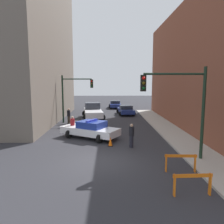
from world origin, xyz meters
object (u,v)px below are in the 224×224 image
Objects in this scene: barrier_front at (193,181)px; traffic_cone at (110,142)px; traffic_light_near at (183,99)px; barrier_mid at (181,160)px; parked_car_mid at (115,104)px; white_truck at (93,111)px; police_car at (90,129)px; pedestrian_corner at (69,116)px; parked_car_near at (126,110)px; traffic_light_far at (73,92)px; pedestrian_crossing at (73,126)px; pedestrian_sidewalk at (131,135)px.

barrier_front is 7.54m from traffic_cone.
traffic_light_near is at bearing -36.16° from traffic_cone.
parked_car_mid is at bearing 94.97° from barrier_mid.
white_truck is at bearing 105.49° from barrier_front.
police_car is 7.60× the size of traffic_cone.
white_truck is 3.51× the size of barrier_front.
pedestrian_corner is (-2.39, -3.39, -0.04)m from white_truck.
parked_car_near is 9.28m from pedestrian_corner.
white_truck is (-6.03, 14.81, -2.62)m from traffic_light_near.
pedestrian_corner is (-5.52, -14.10, 0.19)m from parked_car_mid.
white_truck is 12.07m from traffic_cone.
traffic_light_far is 3.13× the size of pedestrian_corner.
traffic_light_far is at bearing 123.75° from traffic_light_near.
pedestrian_corner is at bearing 87.59° from pedestrian_crossing.
traffic_light_near is 25.84m from parked_car_mid.
traffic_cone is at bearing 143.84° from traffic_light_near.
parked_car_mid is 2.61× the size of pedestrian_corner.
white_truck reaches higher than parked_car_near.
pedestrian_crossing is (0.89, -6.03, -2.54)m from traffic_light_far.
traffic_light_near is 14.44m from pedestrian_corner.
parked_car_near is at bearing 92.27° from barrier_front.
traffic_light_near is 1.00× the size of traffic_light_far.
traffic_light_far is at bearing 50.14° from police_car.
traffic_light_far is at bearing 118.78° from barrier_mid.
traffic_light_near is 1.20× the size of parked_car_mid.
parked_car_mid is 29.51m from barrier_front.
barrier_front is at bearing -92.47° from parked_car_near.
traffic_light_far is at bearing 114.28° from barrier_front.
pedestrian_corner is 17.11m from barrier_front.
traffic_cone is at bearing 88.13° from pedestrian_sidewalk.
traffic_cone is (-3.16, 6.84, -0.30)m from barrier_front.
police_car is 3.12× the size of barrier_mid.
traffic_light_near is at bearing -56.25° from traffic_light_far.
traffic_light_near is at bearing 71.46° from barrier_mid.
traffic_light_far reaches higher than parked_car_mid.
white_truck reaches higher than pedestrian_corner.
pedestrian_crossing and pedestrian_corner have the same top height.
pedestrian_sidewalk is (-2.56, 2.59, -2.67)m from traffic_light_near.
white_truck reaches higher than barrier_mid.
pedestrian_crossing reaches higher than parked_car_mid.
pedestrian_sidewalk is at bearing -52.23° from pedestrian_crossing.
barrier_front is (-0.84, -3.92, -2.91)m from traffic_light_near.
traffic_light_near is 18.13m from parked_car_near.
pedestrian_sidewalk is 4.67m from barrier_mid.
traffic_light_near is 0.93× the size of white_truck.
police_car is at bearing 125.61° from traffic_cone.
pedestrian_corner is 15.23m from barrier_mid.
pedestrian_corner reaches higher than parked_car_mid.
traffic_light_far is 1.04× the size of police_car.
traffic_light_near is 1.17× the size of parked_car_near.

